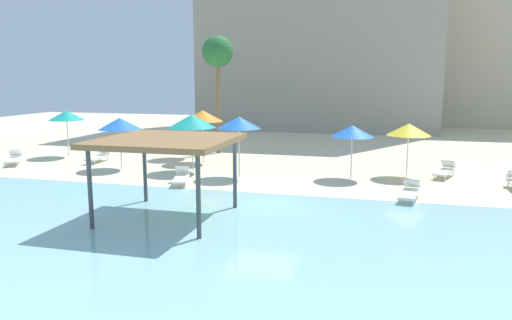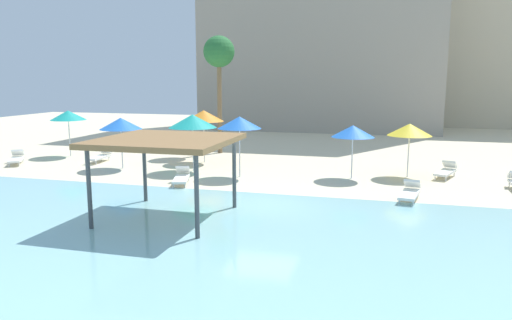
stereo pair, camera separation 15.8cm
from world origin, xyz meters
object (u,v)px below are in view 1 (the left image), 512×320
Objects in this scene: lounge_chair_0 at (99,156)px; lounge_chair_1 at (181,177)px; lounge_chair_4 at (410,192)px; lounge_chair_2 at (445,170)px; beach_umbrella_orange_6 at (203,116)px; lounge_chair_3 at (15,158)px; shade_pavilion at (167,143)px; beach_umbrella_blue_0 at (120,124)px; beach_umbrella_teal_2 at (192,121)px; beach_umbrella_yellow_1 at (409,130)px; palm_tree_1 at (218,55)px; beach_umbrella_blue_5 at (352,131)px; beach_umbrella_blue_3 at (239,123)px; beach_umbrella_teal_4 at (66,115)px.

lounge_chair_0 is 0.97× the size of lounge_chair_1.
lounge_chair_4 is (16.38, -4.53, 0.00)m from lounge_chair_0.
lounge_chair_4 is (-1.81, -4.98, 0.00)m from lounge_chair_2.
beach_umbrella_orange_6 is 10.44m from lounge_chair_3.
shade_pavilion is 14.65m from lounge_chair_3.
beach_umbrella_teal_2 is at bearing 4.42° from beach_umbrella_blue_0.
palm_tree_1 reaches higher than beach_umbrella_yellow_1.
lounge_chair_3 is (-10.09, -0.65, -2.19)m from beach_umbrella_teal_2.
beach_umbrella_blue_5 is 1.29× the size of lounge_chair_0.
beach_umbrella_teal_2 is at bearing 164.13° from beach_umbrella_blue_3.
palm_tree_1 is (3.13, 6.31, 3.67)m from beach_umbrella_blue_0.
beach_umbrella_blue_3 is 5.25m from beach_umbrella_blue_5.
beach_umbrella_blue_5 is 1.25× the size of lounge_chair_2.
lounge_chair_1 is at bearing 109.03° from shade_pavilion.
lounge_chair_2 is (9.43, 2.38, -2.24)m from beach_umbrella_blue_3.
shade_pavilion is 2.14× the size of lounge_chair_4.
beach_umbrella_blue_0 is 3.85m from beach_umbrella_teal_2.
beach_umbrella_yellow_1 is at bearing 86.44° from lounge_chair_0.
beach_umbrella_orange_6 is at bearing 99.17° from beach_umbrella_teal_2.
beach_umbrella_blue_0 is at bearing -116.36° from palm_tree_1.
beach_umbrella_teal_4 is at bearing 151.79° from beach_umbrella_blue_0.
lounge_chair_1 and lounge_chair_4 have the same top height.
beach_umbrella_blue_3 is 4.54m from beach_umbrella_orange_6.
lounge_chair_3 and lounge_chair_4 have the same top height.
shade_pavilion is 1.48× the size of beach_umbrella_teal_2.
lounge_chair_1 is 12.33m from lounge_chair_2.
lounge_chair_2 is at bearing 169.85° from lounge_chair_4.
beach_umbrella_orange_6 reaches higher than beach_umbrella_blue_0.
shade_pavilion is at bearing -130.65° from beach_umbrella_yellow_1.
shade_pavilion is 12.21m from beach_umbrella_yellow_1.
shade_pavilion is at bearing -123.45° from beach_umbrella_blue_5.
shade_pavilion is at bearing -77.54° from palm_tree_1.
beach_umbrella_teal_2 reaches higher than lounge_chair_3.
shade_pavilion is 9.90m from beach_umbrella_blue_0.
palm_tree_1 is at bearing 145.77° from beach_umbrella_blue_5.
shade_pavilion is 9.85m from beach_umbrella_blue_5.
lounge_chair_2 is at bearing 44.75° from shade_pavilion.
beach_umbrella_orange_6 is at bearing 132.78° from beach_umbrella_blue_3.
beach_umbrella_yellow_1 is 10.75m from lounge_chair_1.
lounge_chair_4 is (19.22, -5.80, -2.11)m from beach_umbrella_teal_4.
beach_umbrella_teal_4 is at bearing -71.58° from lounge_chair_2.
beach_umbrella_orange_6 reaches higher than lounge_chair_3.
beach_umbrella_teal_4 is 1.38× the size of lounge_chair_2.
beach_umbrella_teal_2 is at bearing -98.26° from lounge_chair_4.
beach_umbrella_yellow_1 is 1.27× the size of lounge_chair_1.
beach_umbrella_blue_5 is at bearing 10.74° from beach_umbrella_blue_3.
beach_umbrella_teal_2 is 6.98m from palm_tree_1.
lounge_chair_2 and lounge_chair_4 have the same top height.
lounge_chair_1 is at bearing -131.93° from beach_umbrella_blue_3.
lounge_chair_4 is (14.12, -3.07, -2.00)m from beach_umbrella_blue_0.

